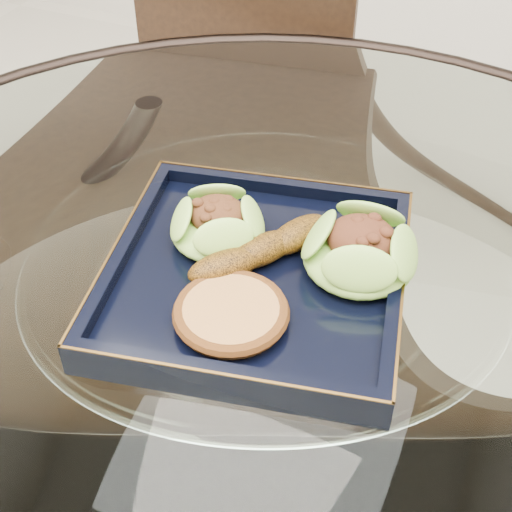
% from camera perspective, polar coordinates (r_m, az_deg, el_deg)
% --- Properties ---
extents(dining_table, '(1.13, 1.13, 0.77)m').
position_cam_1_polar(dining_table, '(0.79, 0.56, -11.88)').
color(dining_table, white).
rests_on(dining_table, ground).
extents(dining_chair, '(0.43, 0.43, 0.86)m').
position_cam_1_polar(dining_chair, '(1.24, -2.13, 4.61)').
color(dining_chair, black).
rests_on(dining_chair, ground).
extents(navy_plate, '(0.32, 0.32, 0.02)m').
position_cam_1_polar(navy_plate, '(0.67, 0.00, -1.92)').
color(navy_plate, black).
rests_on(navy_plate, dining_table).
extents(lettuce_wrap_left, '(0.10, 0.10, 0.03)m').
position_cam_1_polar(lettuce_wrap_left, '(0.69, -3.10, 2.35)').
color(lettuce_wrap_left, '#7AB033').
rests_on(lettuce_wrap_left, navy_plate).
extents(lettuce_wrap_right, '(0.13, 0.13, 0.04)m').
position_cam_1_polar(lettuce_wrap_right, '(0.66, 8.29, 0.20)').
color(lettuce_wrap_right, '#77AA31').
rests_on(lettuce_wrap_right, navy_plate).
extents(roasted_plantain, '(0.11, 0.14, 0.03)m').
position_cam_1_polar(roasted_plantain, '(0.66, 0.50, 0.50)').
color(roasted_plantain, '#673D0A').
rests_on(roasted_plantain, navy_plate).
extents(crumb_patty, '(0.11, 0.11, 0.02)m').
position_cam_1_polar(crumb_patty, '(0.61, -2.00, -4.68)').
color(crumb_patty, '#B4783C').
rests_on(crumb_patty, navy_plate).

